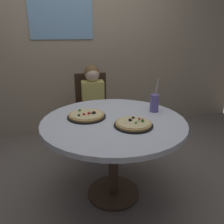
{
  "coord_description": "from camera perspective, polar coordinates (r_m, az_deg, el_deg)",
  "views": [
    {
      "loc": [
        -0.48,
        -1.65,
        1.44
      ],
      "look_at": [
        0.0,
        0.05,
        0.8
      ],
      "focal_mm": 35.49,
      "sensor_mm": 36.0,
      "label": 1
    }
  ],
  "objects": [
    {
      "name": "ground_plane",
      "position": [
        2.24,
        0.37,
        -20.05
      ],
      "size": [
        8.0,
        8.0,
        0.0
      ],
      "primitive_type": "plane",
      "color": "slate"
    },
    {
      "name": "wall_with_window",
      "position": [
        3.3,
        -7.87,
        19.95
      ],
      "size": [
        5.2,
        0.14,
        2.9
      ],
      "color": "tan",
      "rests_on": "ground_plane"
    },
    {
      "name": "dining_table",
      "position": [
        1.89,
        0.41,
        -4.74
      ],
      "size": [
        1.2,
        1.2,
        0.75
      ],
      "color": "silver",
      "rests_on": "ground_plane"
    },
    {
      "name": "chair_wooden",
      "position": [
        2.86,
        -5.16,
        1.29
      ],
      "size": [
        0.42,
        0.42,
        0.95
      ],
      "color": "#382619",
      "rests_on": "ground_plane"
    },
    {
      "name": "diner_child",
      "position": [
        2.7,
        -4.6,
        -0.84
      ],
      "size": [
        0.27,
        0.42,
        1.08
      ],
      "color": "#3F4766",
      "rests_on": "ground_plane"
    },
    {
      "name": "pizza_veggie",
      "position": [
        1.73,
        5.57,
        -3.07
      ],
      "size": [
        0.31,
        0.31,
        0.05
      ],
      "color": "black",
      "rests_on": "dining_table"
    },
    {
      "name": "pizza_cheese",
      "position": [
        1.91,
        -6.57,
        -0.87
      ],
      "size": [
        0.33,
        0.33,
        0.05
      ],
      "color": "black",
      "rests_on": "dining_table"
    },
    {
      "name": "soda_cup",
      "position": [
        2.05,
        10.87,
        2.32
      ],
      "size": [
        0.08,
        0.08,
        0.31
      ],
      "color": "#6659A5",
      "rests_on": "dining_table"
    }
  ]
}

